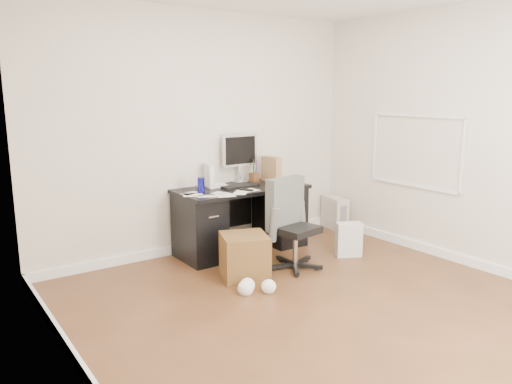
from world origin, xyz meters
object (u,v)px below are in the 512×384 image
(keyboard, at_px, (240,186))
(pc_tower, at_px, (335,213))
(office_chair, at_px, (296,224))
(desk, at_px, (242,217))
(wicker_basket, at_px, (244,256))
(lcd_monitor, at_px, (239,158))

(keyboard, relative_size, pc_tower, 1.02)
(keyboard, relative_size, office_chair, 0.46)
(desk, height_order, keyboard, keyboard)
(wicker_basket, bearing_deg, pc_tower, 22.07)
(keyboard, height_order, office_chair, office_chair)
(office_chair, bearing_deg, keyboard, 91.80)
(keyboard, xyz_separation_m, office_chair, (0.16, -0.80, -0.29))
(pc_tower, bearing_deg, keyboard, -163.63)
(lcd_monitor, height_order, pc_tower, lcd_monitor)
(wicker_basket, bearing_deg, office_chair, -7.92)
(office_chair, bearing_deg, wicker_basket, 162.87)
(office_chair, distance_m, pc_tower, 1.69)
(desk, xyz_separation_m, lcd_monitor, (0.14, 0.25, 0.64))
(lcd_monitor, distance_m, wicker_basket, 1.41)
(office_chair, height_order, wicker_basket, office_chair)
(desk, relative_size, lcd_monitor, 2.56)
(lcd_monitor, xyz_separation_m, keyboard, (-0.16, -0.27, -0.28))
(desk, relative_size, wicker_basket, 3.43)
(desk, height_order, wicker_basket, desk)
(lcd_monitor, distance_m, pc_tower, 1.65)
(keyboard, bearing_deg, pc_tower, 3.87)
(desk, xyz_separation_m, keyboard, (-0.02, -0.01, 0.36))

